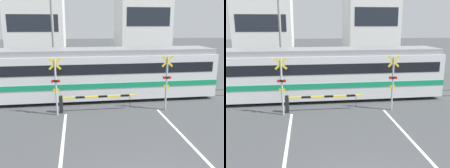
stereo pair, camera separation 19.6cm
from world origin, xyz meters
The scene contains 12 objects.
rail_track_near centered at (0.00, 10.12, 0.04)m, with size 50.00×0.10×0.08m.
rail_track_far centered at (0.00, 11.55, 0.04)m, with size 50.00×0.10×0.08m.
road_stripe_right centered at (2.70, 1.92, 0.00)m, with size 0.14×11.85×0.01m.
commuter_train centered at (-1.96, 10.84, 1.81)m, with size 18.40×3.01×3.39m.
crossing_barrier_near centered at (-1.66, 8.15, 0.71)m, with size 4.48×0.20×1.01m.
crossing_barrier_far centered at (1.66, 13.83, 0.71)m, with size 4.48×0.20×1.01m.
crossing_signal_left centered at (-3.15, 7.80, 1.80)m, with size 0.68×0.15×3.25m.
crossing_signal_right centered at (3.15, 7.80, 1.80)m, with size 0.68×0.15×3.25m.
pedestrian centered at (0.50, 15.54, 0.93)m, with size 0.38×0.22×1.63m.
building_left_of_street centered at (-6.51, 25.91, 4.60)m, with size 6.41×6.35×9.19m.
building_right_of_street centered at (6.33, 25.91, 5.23)m, with size 6.05×6.35×10.47m.
utility_pole_streetside centered at (-3.90, 16.33, 4.49)m, with size 0.22×0.22×8.98m.
Camera 2 is at (-1.81, -5.74, 5.01)m, focal length 40.00 mm.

